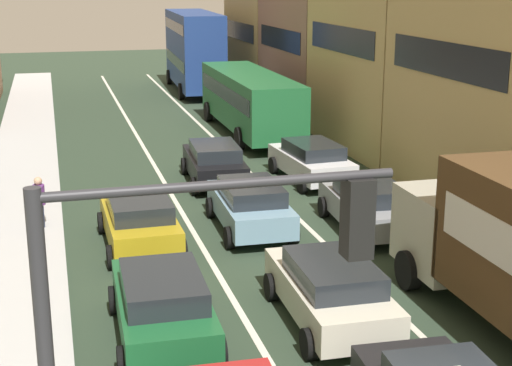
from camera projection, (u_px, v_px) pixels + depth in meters
name	position (u px, v px, depth m)	size (l,w,h in m)	color
sidewalk_left	(23.00, 180.00, 27.83)	(2.60, 64.00, 0.14)	#BABABA
lane_stripe_left	(159.00, 173.00, 29.11)	(0.16, 60.00, 0.01)	silver
lane_stripe_right	(244.00, 167.00, 29.97)	(0.16, 60.00, 0.01)	silver
building_row_right	(439.00, 44.00, 30.86)	(7.20, 43.90, 11.71)	tan
traffic_light_pole	(175.00, 341.00, 7.56)	(3.58, 0.38, 5.50)	#2D2D33
sedan_centre_lane_second	(330.00, 289.00, 16.36)	(2.16, 4.35, 1.49)	beige
wagon_left_lane_second	(162.00, 304.00, 15.63)	(2.16, 4.35, 1.49)	#19592D
hatchback_centre_lane_third	(250.00, 205.00, 22.38)	(2.16, 4.35, 1.49)	#759EB7
sedan_left_lane_third	(139.00, 220.00, 20.96)	(2.10, 4.32, 1.49)	#B29319
coupe_centre_lane_fourth	(214.00, 162.00, 27.49)	(2.26, 4.40, 1.49)	black
sedan_right_lane_behind_truck	(368.00, 205.00, 22.39)	(2.30, 4.41, 1.49)	gray
wagon_right_lane_far	(311.00, 160.00, 27.75)	(2.27, 4.40, 1.49)	silver
bus_mid_queue_primary	(250.00, 97.00, 35.77)	(2.85, 10.52, 2.90)	#1E6033
bus_far_queue_secondary	(194.00, 48.00, 48.75)	(3.18, 10.61, 5.06)	navy
pedestrian_near_kerb	(39.00, 200.00, 22.28)	(0.34, 0.52, 1.66)	#262D47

